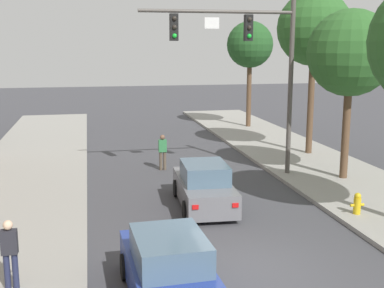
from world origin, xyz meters
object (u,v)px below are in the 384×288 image
(fire_hydrant, at_px, (357,203))
(street_tree_third, at_px, (314,29))
(traffic_signal_mast, at_px, (250,52))
(pedestrian_sidewalk_left_walker, at_px, (10,251))
(street_tree_farthest, at_px, (250,45))
(street_tree_second, at_px, (350,54))
(car_following_blue, at_px, (169,271))
(pedestrian_crossing_road, at_px, (163,150))
(car_lead_grey, at_px, (204,187))

(fire_hydrant, height_order, street_tree_third, street_tree_third)
(traffic_signal_mast, height_order, pedestrian_sidewalk_left_walker, traffic_signal_mast)
(street_tree_farthest, bearing_deg, pedestrian_sidewalk_left_walker, -120.50)
(street_tree_second, xyz_separation_m, street_tree_farthest, (0.35, 13.94, 0.35))
(street_tree_farthest, bearing_deg, street_tree_third, -87.82)
(car_following_blue, relative_size, pedestrian_crossing_road, 2.62)
(pedestrian_sidewalk_left_walker, relative_size, fire_hydrant, 2.28)
(pedestrian_crossing_road, bearing_deg, car_lead_grey, -83.36)
(pedestrian_crossing_road, height_order, street_tree_third, street_tree_third)
(fire_hydrant, xyz_separation_m, street_tree_farthest, (2.21, 18.29, 5.14))
(street_tree_third, distance_m, street_tree_farthest, 9.04)
(car_lead_grey, height_order, street_tree_second, street_tree_second)
(car_following_blue, xyz_separation_m, fire_hydrant, (6.95, 4.17, -0.22))
(street_tree_second, height_order, street_tree_third, street_tree_third)
(car_following_blue, height_order, pedestrian_sidewalk_left_walker, pedestrian_sidewalk_left_walker)
(street_tree_second, bearing_deg, car_lead_grey, -161.98)
(car_following_blue, xyz_separation_m, street_tree_third, (9.50, 13.46, 5.69))
(car_lead_grey, xyz_separation_m, car_following_blue, (-2.28, -6.40, 0.00))
(traffic_signal_mast, xyz_separation_m, street_tree_third, (4.51, 3.68, 1.08))
(pedestrian_crossing_road, distance_m, fire_hydrant, 9.45)
(traffic_signal_mast, xyz_separation_m, pedestrian_sidewalk_left_walker, (-8.45, -8.73, -4.28))
(traffic_signal_mast, distance_m, street_tree_farthest, 13.36)
(pedestrian_crossing_road, xyz_separation_m, street_tree_farthest, (7.52, 10.49, 4.73))
(street_tree_third, xyz_separation_m, street_tree_farthest, (-0.34, 9.00, -0.77))
(car_lead_grey, distance_m, pedestrian_crossing_road, 5.60)
(car_lead_grey, height_order, pedestrian_sidewalk_left_walker, pedestrian_sidewalk_left_walker)
(car_lead_grey, height_order, fire_hydrant, car_lead_grey)
(traffic_signal_mast, relative_size, car_lead_grey, 1.74)
(pedestrian_crossing_road, relative_size, street_tree_second, 0.24)
(car_following_blue, height_order, pedestrian_crossing_road, pedestrian_crossing_road)
(street_tree_second, relative_size, street_tree_third, 0.85)
(street_tree_farthest, bearing_deg, pedestrian_crossing_road, -125.64)
(fire_hydrant, height_order, street_tree_farthest, street_tree_farthest)
(car_following_blue, xyz_separation_m, street_tree_farthest, (9.16, 22.46, 4.92))
(traffic_signal_mast, xyz_separation_m, fire_hydrant, (1.96, -5.61, -4.83))
(pedestrian_sidewalk_left_walker, xyz_separation_m, pedestrian_crossing_road, (5.09, 10.93, -0.15))
(pedestrian_crossing_road, height_order, street_tree_farthest, street_tree_farthest)
(street_tree_farthest, bearing_deg, fire_hydrant, -96.88)
(traffic_signal_mast, relative_size, pedestrian_crossing_road, 4.57)
(street_tree_farthest, bearing_deg, traffic_signal_mast, -108.20)
(traffic_signal_mast, height_order, fire_hydrant, traffic_signal_mast)
(fire_hydrant, distance_m, street_tree_farthest, 19.13)
(traffic_signal_mast, bearing_deg, car_following_blue, -117.03)
(traffic_signal_mast, height_order, car_lead_grey, traffic_signal_mast)
(pedestrian_crossing_road, bearing_deg, fire_hydrant, -55.71)
(pedestrian_sidewalk_left_walker, bearing_deg, street_tree_second, 31.39)
(street_tree_third, bearing_deg, pedestrian_sidewalk_left_walker, -136.23)
(traffic_signal_mast, relative_size, car_following_blue, 1.74)
(pedestrian_sidewalk_left_walker, bearing_deg, pedestrian_crossing_road, 65.01)
(car_lead_grey, height_order, street_tree_farthest, street_tree_farthest)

